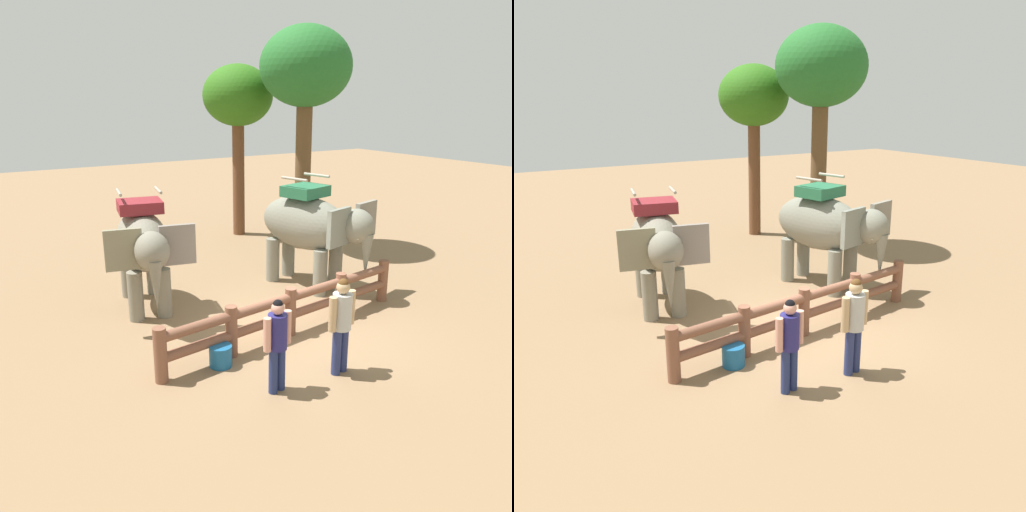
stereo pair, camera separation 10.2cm
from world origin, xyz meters
The scene contains 9 objects.
ground_plane centered at (0.00, 0.00, 0.00)m, with size 60.00×60.00×0.00m, color #846647.
log_fence centered at (0.00, -0.17, 0.60)m, with size 6.37×0.93×1.05m.
elephant_near_left centered at (-2.09, 2.78, 1.60)m, with size 2.08×3.40×2.85m.
elephant_center centered at (2.16, 1.94, 1.66)m, with size 2.24×3.53×2.95m.
tourist_woman_in_black centered at (-1.49, -1.85, 0.98)m, with size 0.59×0.38×1.70m.
tourist_man_in_blue centered at (-0.16, -1.94, 1.06)m, with size 0.64×0.41×1.84m.
tree_far_left centered at (4.28, 5.14, 5.58)m, with size 2.87×2.87×7.00m.
tree_back_center centered at (3.36, 7.74, 4.76)m, with size 2.44×2.44×5.97m.
feed_bucket centered at (-1.90, -0.57, 0.21)m, with size 0.43×0.43×0.42m.
Camera 2 is at (-5.87, -8.35, 4.88)m, focal length 36.08 mm.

